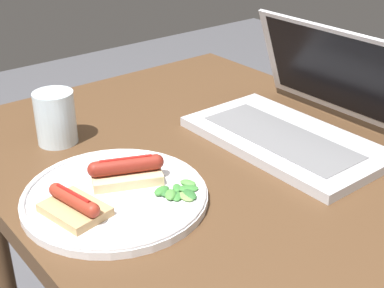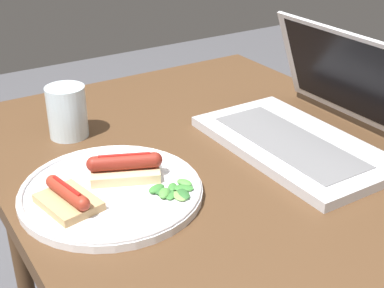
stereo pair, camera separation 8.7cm
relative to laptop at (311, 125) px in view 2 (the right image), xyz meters
The scene contains 7 objects.
desk 0.20m from the laptop, 73.42° to the right, with size 1.13×0.76×0.76m.
laptop is the anchor object (origin of this frame).
plate 0.39m from the laptop, 94.23° to the right, with size 0.29×0.29×0.02m.
sausage_toast_left 0.36m from the laptop, 97.96° to the right, with size 0.10×0.12×0.04m.
sausage_toast_middle 0.46m from the laptop, 92.33° to the right, with size 0.10×0.08×0.04m.
salad_pile 0.32m from the laptop, 84.30° to the right, with size 0.06×0.08×0.01m.
drinking_glass 0.46m from the laptop, 126.38° to the right, with size 0.07×0.07×0.10m.
Camera 2 is at (0.59, -0.50, 1.22)m, focal length 50.00 mm.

